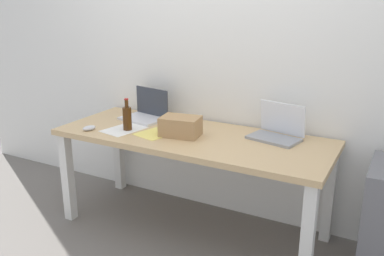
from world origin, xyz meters
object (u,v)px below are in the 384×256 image
at_px(desk, 192,147).
at_px(beer_bottle, 127,118).
at_px(computer_mouse, 89,128).
at_px(cardboard_box, 180,126).
at_px(laptop_left, 146,113).
at_px(laptop_right, 277,131).

relative_size(desk, beer_bottle, 8.27).
relative_size(computer_mouse, cardboard_box, 0.38).
height_order(laptop_left, laptop_right, laptop_right).
bearing_deg(desk, laptop_left, 160.43).
xyz_separation_m(desk, beer_bottle, (-0.46, -0.12, 0.18)).
height_order(desk, laptop_left, laptop_left).
relative_size(laptop_right, cardboard_box, 1.40).
xyz_separation_m(beer_bottle, computer_mouse, (-0.24, -0.13, -0.07)).
distance_m(laptop_right, computer_mouse, 1.32).
xyz_separation_m(laptop_left, cardboard_box, (0.44, -0.23, 0.02)).
bearing_deg(laptop_left, desk, -19.57).
relative_size(laptop_right, computer_mouse, 3.68).
height_order(laptop_right, cardboard_box, laptop_right).
height_order(desk, computer_mouse, computer_mouse).
distance_m(beer_bottle, computer_mouse, 0.28).
relative_size(laptop_right, beer_bottle, 1.59).
bearing_deg(desk, laptop_right, 20.35).
xyz_separation_m(computer_mouse, cardboard_box, (0.64, 0.20, 0.05)).
bearing_deg(computer_mouse, desk, 38.27).
bearing_deg(cardboard_box, laptop_right, 22.51).
distance_m(laptop_left, cardboard_box, 0.50).
distance_m(desk, beer_bottle, 0.51).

